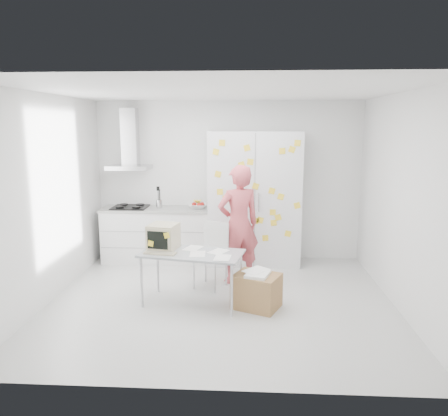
# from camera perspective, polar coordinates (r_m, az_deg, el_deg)

# --- Properties ---
(floor) EXTENTS (4.50, 4.00, 0.02)m
(floor) POSITION_cam_1_polar(r_m,az_deg,el_deg) (5.93, -0.42, -12.09)
(floor) COLOR silver
(floor) RESTS_ON ground
(walls) EXTENTS (4.52, 4.01, 2.70)m
(walls) POSITION_cam_1_polar(r_m,az_deg,el_deg) (6.26, -0.01, 2.09)
(walls) COLOR white
(walls) RESTS_ON ground
(ceiling) EXTENTS (4.50, 4.00, 0.02)m
(ceiling) POSITION_cam_1_polar(r_m,az_deg,el_deg) (5.48, -0.46, 15.02)
(ceiling) COLOR white
(ceiling) RESTS_ON walls
(counter_run) EXTENTS (1.84, 0.63, 1.28)m
(counter_run) POSITION_cam_1_polar(r_m,az_deg,el_deg) (7.55, -8.71, -3.35)
(counter_run) COLOR white
(counter_run) RESTS_ON ground
(range_hood) EXTENTS (0.70, 0.48, 1.01)m
(range_hood) POSITION_cam_1_polar(r_m,az_deg,el_deg) (7.57, -12.20, 7.97)
(range_hood) COLOR silver
(range_hood) RESTS_ON walls
(tall_cabinet) EXTENTS (1.50, 0.68, 2.20)m
(tall_cabinet) POSITION_cam_1_polar(r_m,az_deg,el_deg) (7.23, 3.99, 1.22)
(tall_cabinet) COLOR silver
(tall_cabinet) RESTS_ON ground
(person) EXTENTS (0.75, 0.63, 1.74)m
(person) POSITION_cam_1_polar(r_m,az_deg,el_deg) (6.37, 1.91, -2.15)
(person) COLOR #CE5058
(person) RESTS_ON ground
(desk) EXTENTS (1.38, 0.87, 1.02)m
(desk) POSITION_cam_1_polar(r_m,az_deg,el_deg) (5.72, -6.62, -4.69)
(desk) COLOR #A4A9AE
(desk) RESTS_ON ground
(chair) EXTENTS (0.55, 0.55, 0.93)m
(chair) POSITION_cam_1_polar(r_m,az_deg,el_deg) (6.28, -1.51, -5.60)
(chair) COLOR silver
(chair) RESTS_ON ground
(cardboard_box) EXTENTS (0.68, 0.62, 0.48)m
(cardboard_box) POSITION_cam_1_polar(r_m,az_deg,el_deg) (5.66, 4.30, -10.69)
(cardboard_box) COLOR #A47947
(cardboard_box) RESTS_ON ground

